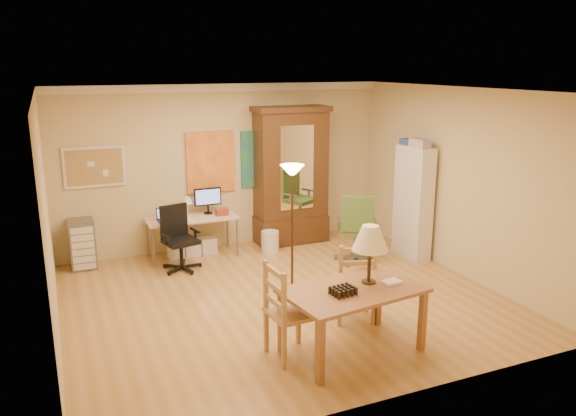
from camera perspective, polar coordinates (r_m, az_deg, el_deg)
name	(u,v)px	position (r m, az deg, el deg)	size (l,w,h in m)	color
floor	(283,298)	(7.51, -0.51, -9.17)	(5.50, 5.50, 0.00)	#AD7E3D
crown_molding	(223,88)	(9.21, -6.59, 12.06)	(5.50, 0.08, 0.12)	white
corkboard	(95,167)	(8.97, -19.05, 3.97)	(0.90, 0.04, 0.62)	tan
art_panel_left	(211,162)	(9.28, -7.87, 4.64)	(0.80, 0.04, 1.00)	yellow
art_panel_right	(262,159)	(9.55, -2.65, 5.04)	(0.75, 0.04, 0.95)	#2864A0
dining_table	(360,274)	(5.99, 7.28, -6.68)	(1.55, 1.06, 1.36)	brown
ladder_chair_back	(355,284)	(6.79, 6.78, -7.66)	(0.58, 0.57, 1.00)	tan
ladder_chair_left	(289,314)	(5.94, 0.06, -10.73)	(0.50, 0.52, 1.04)	tan
torchiere_lamp	(292,191)	(7.37, 0.43, 1.77)	(0.32, 0.32, 1.74)	#392317
computer_desk	(193,232)	(9.12, -9.59, -2.43)	(1.42, 0.62, 1.07)	beige
office_chair_black	(180,253)	(8.59, -10.89, -4.49)	(0.60, 0.60, 0.98)	black
office_chair_green	(356,244)	(8.80, 6.92, -3.62)	(0.68, 0.68, 1.10)	slate
drawer_cart	(82,244)	(9.03, -20.17, -3.46)	(0.37, 0.44, 0.74)	slate
armoire	(291,184)	(9.58, 0.26, 2.43)	(1.27, 0.60, 2.33)	#3A1A10
bookshelf	(413,203)	(9.07, 12.59, 0.54)	(0.27, 0.71, 1.78)	white
wastebin	(270,242)	(9.20, -1.83, -3.46)	(0.29, 0.29, 0.36)	silver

